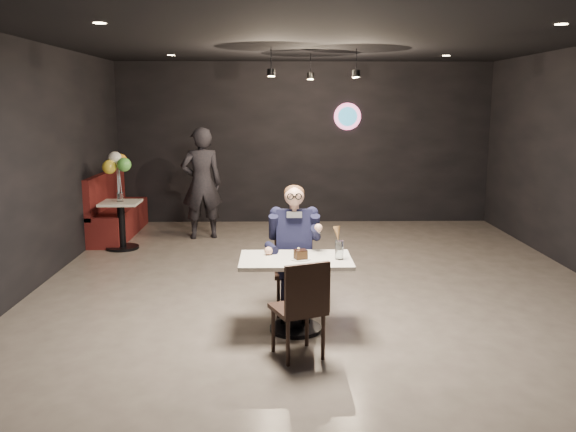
{
  "coord_description": "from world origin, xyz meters",
  "views": [
    {
      "loc": [
        -0.54,
        -7.01,
        2.26
      ],
      "look_at": [
        -0.41,
        -0.6,
        1.06
      ],
      "focal_mm": 38.0,
      "sensor_mm": 36.0,
      "label": 1
    }
  ],
  "objects_px": {
    "chair_far": "(294,271)",
    "main_table": "(296,295)",
    "chair_near": "(298,307)",
    "passerby": "(202,183)",
    "booth_bench": "(118,204)",
    "sundae_glass": "(339,250)",
    "side_table": "(122,226)",
    "balloon_vase": "(120,197)",
    "seated_man": "(294,248)"
  },
  "relations": [
    {
      "from": "chair_far",
      "to": "main_table",
      "type": "bearing_deg",
      "value": -90.0
    },
    {
      "from": "sundae_glass",
      "to": "passerby",
      "type": "distance_m",
      "value": 4.72
    },
    {
      "from": "main_table",
      "to": "chair_far",
      "type": "xyz_separation_m",
      "value": [
        0.0,
        0.55,
        0.09
      ]
    },
    {
      "from": "sundae_glass",
      "to": "balloon_vase",
      "type": "bearing_deg",
      "value": 130.25
    },
    {
      "from": "sundae_glass",
      "to": "chair_far",
      "type": "bearing_deg",
      "value": 125.37
    },
    {
      "from": "seated_man",
      "to": "side_table",
      "type": "relative_size",
      "value": 1.99
    },
    {
      "from": "chair_far",
      "to": "booth_bench",
      "type": "bearing_deg",
      "value": 126.12
    },
    {
      "from": "sundae_glass",
      "to": "main_table",
      "type": "bearing_deg",
      "value": 173.6
    },
    {
      "from": "balloon_vase",
      "to": "passerby",
      "type": "height_order",
      "value": "passerby"
    },
    {
      "from": "chair_near",
      "to": "passerby",
      "type": "relative_size",
      "value": 0.49
    },
    {
      "from": "side_table",
      "to": "balloon_vase",
      "type": "relative_size",
      "value": 4.99
    },
    {
      "from": "balloon_vase",
      "to": "main_table",
      "type": "bearing_deg",
      "value": -53.58
    },
    {
      "from": "chair_far",
      "to": "sundae_glass",
      "type": "relative_size",
      "value": 5.03
    },
    {
      "from": "sundae_glass",
      "to": "side_table",
      "type": "xyz_separation_m",
      "value": [
        -3.03,
        3.57,
        -0.48
      ]
    },
    {
      "from": "booth_bench",
      "to": "balloon_vase",
      "type": "distance_m",
      "value": 1.08
    },
    {
      "from": "chair_far",
      "to": "chair_near",
      "type": "relative_size",
      "value": 1.0
    },
    {
      "from": "sundae_glass",
      "to": "booth_bench",
      "type": "bearing_deg",
      "value": 126.02
    },
    {
      "from": "chair_far",
      "to": "booth_bench",
      "type": "relative_size",
      "value": 0.42
    },
    {
      "from": "chair_far",
      "to": "chair_near",
      "type": "height_order",
      "value": "same"
    },
    {
      "from": "chair_near",
      "to": "sundae_glass",
      "type": "relative_size",
      "value": 5.03
    },
    {
      "from": "chair_near",
      "to": "chair_far",
      "type": "bearing_deg",
      "value": 67.8
    },
    {
      "from": "booth_bench",
      "to": "passerby",
      "type": "relative_size",
      "value": 1.17
    },
    {
      "from": "balloon_vase",
      "to": "passerby",
      "type": "xyz_separation_m",
      "value": [
        1.17,
        0.76,
        0.11
      ]
    },
    {
      "from": "booth_bench",
      "to": "side_table",
      "type": "relative_size",
      "value": 3.01
    },
    {
      "from": "chair_near",
      "to": "side_table",
      "type": "bearing_deg",
      "value": 99.91
    },
    {
      "from": "sundae_glass",
      "to": "balloon_vase",
      "type": "height_order",
      "value": "sundae_glass"
    },
    {
      "from": "main_table",
      "to": "chair_far",
      "type": "bearing_deg",
      "value": 90.0
    },
    {
      "from": "main_table",
      "to": "balloon_vase",
      "type": "distance_m",
      "value": 4.4
    },
    {
      "from": "chair_near",
      "to": "balloon_vase",
      "type": "relative_size",
      "value": 6.33
    },
    {
      "from": "chair_near",
      "to": "balloon_vase",
      "type": "bearing_deg",
      "value": 99.91
    },
    {
      "from": "chair_far",
      "to": "chair_near",
      "type": "bearing_deg",
      "value": -90.0
    },
    {
      "from": "booth_bench",
      "to": "balloon_vase",
      "type": "height_order",
      "value": "booth_bench"
    },
    {
      "from": "side_table",
      "to": "balloon_vase",
      "type": "bearing_deg",
      "value": 0.0
    },
    {
      "from": "main_table",
      "to": "booth_bench",
      "type": "distance_m",
      "value": 5.38
    },
    {
      "from": "passerby",
      "to": "sundae_glass",
      "type": "bearing_deg",
      "value": 99.43
    },
    {
      "from": "main_table",
      "to": "chair_near",
      "type": "distance_m",
      "value": 0.63
    },
    {
      "from": "seated_man",
      "to": "balloon_vase",
      "type": "distance_m",
      "value": 3.95
    },
    {
      "from": "chair_far",
      "to": "side_table",
      "type": "bearing_deg",
      "value": 131.16
    },
    {
      "from": "main_table",
      "to": "sundae_glass",
      "type": "bearing_deg",
      "value": -6.4
    },
    {
      "from": "seated_man",
      "to": "sundae_glass",
      "type": "height_order",
      "value": "seated_man"
    },
    {
      "from": "chair_near",
      "to": "passerby",
      "type": "xyz_separation_m",
      "value": [
        -1.43,
        4.91,
        0.47
      ]
    },
    {
      "from": "booth_bench",
      "to": "passerby",
      "type": "bearing_deg",
      "value": -9.15
    },
    {
      "from": "chair_near",
      "to": "booth_bench",
      "type": "relative_size",
      "value": 0.42
    },
    {
      "from": "chair_far",
      "to": "side_table",
      "type": "distance_m",
      "value": 3.95
    },
    {
      "from": "sundae_glass",
      "to": "passerby",
      "type": "xyz_separation_m",
      "value": [
        -1.86,
        4.34,
        0.09
      ]
    },
    {
      "from": "sundae_glass",
      "to": "booth_bench",
      "type": "xyz_separation_m",
      "value": [
        -3.33,
        4.57,
        -0.3
      ]
    },
    {
      "from": "chair_far",
      "to": "passerby",
      "type": "bearing_deg",
      "value": 110.95
    },
    {
      "from": "sundae_glass",
      "to": "passerby",
      "type": "bearing_deg",
      "value": 113.17
    },
    {
      "from": "seated_man",
      "to": "sundae_glass",
      "type": "bearing_deg",
      "value": -54.63
    },
    {
      "from": "balloon_vase",
      "to": "chair_near",
      "type": "bearing_deg",
      "value": -57.89
    }
  ]
}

